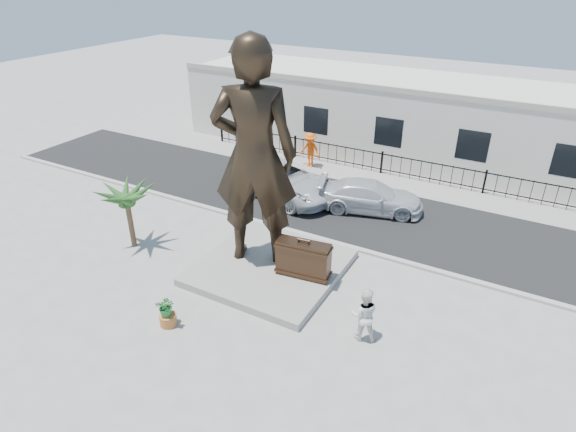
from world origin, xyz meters
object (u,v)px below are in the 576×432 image
at_px(suitcase, 303,259).
at_px(statue, 254,156).
at_px(tourist, 364,314).
at_px(car_white, 282,179).

bearing_deg(suitcase, statue, 165.44).
height_order(tourist, car_white, tourist).
distance_m(suitcase, tourist, 3.53).
bearing_deg(statue, suitcase, 151.05).
height_order(suitcase, car_white, car_white).
distance_m(statue, tourist, 6.67).
xyz_separation_m(tourist, car_white, (-7.47, 7.91, -0.07)).
xyz_separation_m(statue, suitcase, (2.18, -0.28, -3.52)).
distance_m(statue, suitcase, 4.15).
relative_size(statue, suitcase, 4.26).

